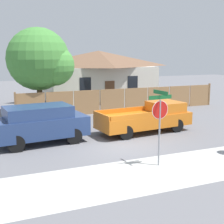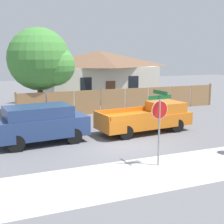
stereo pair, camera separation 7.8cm
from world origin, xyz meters
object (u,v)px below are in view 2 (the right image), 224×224
Objects in this scene: red_suv at (40,123)px; orange_pickup at (148,118)px; oak_tree at (42,61)px; house at (100,74)px; stop_sign at (160,115)px.

orange_pickup is (5.99, 0.03, -0.21)m from red_suv.
red_suv is (-1.56, -7.73, -2.85)m from oak_tree.
orange_pickup is at bearing -60.13° from oak_tree.
oak_tree is 8.38m from red_suv.
stop_sign is at bearing -102.90° from house.
red_suv reaches higher than orange_pickup.
stop_sign is (-4.11, -17.96, -0.37)m from house.
house is 15.31m from red_suv.
orange_pickup is at bearing 62.04° from stop_sign.
orange_pickup is 5.54m from stop_sign.
oak_tree is at bearing 96.21° from stop_sign.
house is 13.26m from orange_pickup.
oak_tree reaches higher than stop_sign.
orange_pickup is at bearing -5.33° from red_suv.
stop_sign reaches higher than orange_pickup.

